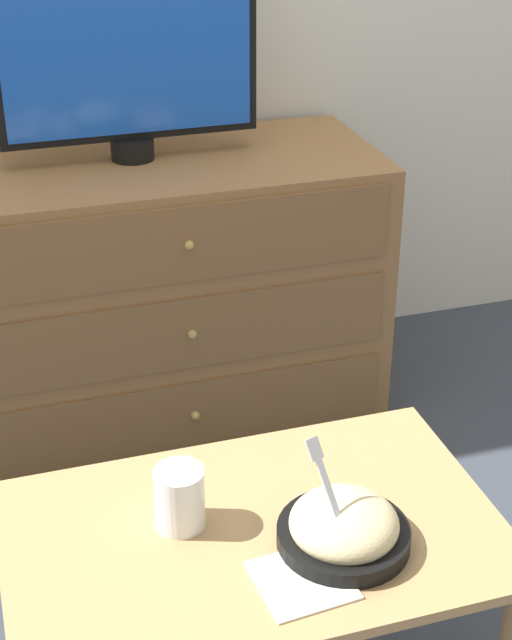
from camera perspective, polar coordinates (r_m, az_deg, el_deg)
name	(u,v)px	position (r m, az deg, el deg)	size (l,w,h in m)	color
ground_plane	(179,350)	(3.09, -4.52, -1.76)	(12.00, 12.00, 0.00)	#383D47
dresser	(169,289)	(2.66, -5.08, 1.78)	(1.11, 0.53, 0.72)	olive
tv	(127,66)	(2.48, -7.51, 14.46)	(0.65, 0.11, 0.44)	black
coffee_table	(254,563)	(1.72, -0.14, -13.98)	(0.83, 0.52, 0.46)	tan
takeout_bowl	(344,528)	(1.63, 5.13, -11.95)	(0.22, 0.22, 0.19)	black
drink_cup	(180,501)	(1.66, -4.45, -10.46)	(0.09, 0.09, 0.11)	#9E6638
napkin	(302,580)	(1.58, 2.71, -14.88)	(0.15, 0.15, 0.00)	silver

